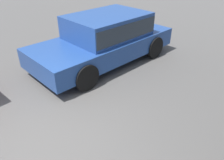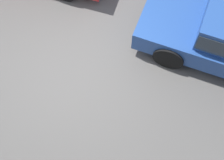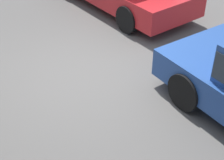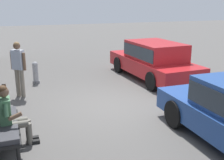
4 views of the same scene
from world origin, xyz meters
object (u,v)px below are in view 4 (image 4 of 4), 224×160
Objects in this scene: pedestrian_standing at (18,65)px; fire_hydrant at (35,73)px; person_on_phone at (11,115)px; bench at (0,121)px; parked_car_mid at (154,59)px.

fire_hydrant is at bearing -24.09° from pedestrian_standing.
person_on_phone reaches higher than fire_hydrant.
pedestrian_standing reaches higher than bench.
bench is 0.26m from person_on_phone.
pedestrian_standing is at bearing 155.91° from fire_hydrant.
bench is 2.25× the size of fire_hydrant.
pedestrian_standing is (3.21, -0.32, 0.34)m from person_on_phone.
person_on_phone is 1.62× the size of fire_hydrant.
bench is at bearing 165.75° from fire_hydrant.
person_on_phone is (-0.04, -0.22, 0.13)m from bench.
pedestrian_standing reaches higher than parked_car_mid.
fire_hydrant is at bearing -11.47° from person_on_phone.
person_on_phone is 0.76× the size of pedestrian_standing.
parked_car_mid reaches higher than person_on_phone.
parked_car_mid is at bearing -101.93° from fire_hydrant.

